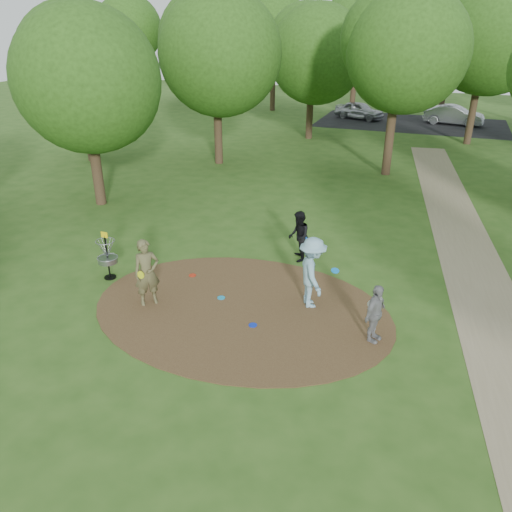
% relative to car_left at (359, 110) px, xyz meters
% --- Properties ---
extents(ground, '(100.00, 100.00, 0.00)m').
position_rel_car_left_xyz_m(ground, '(2.11, -30.43, -0.67)').
color(ground, '#2D5119').
rests_on(ground, ground).
extents(dirt_clearing, '(8.40, 8.40, 0.02)m').
position_rel_car_left_xyz_m(dirt_clearing, '(2.11, -30.43, -0.66)').
color(dirt_clearing, '#47301C').
rests_on(dirt_clearing, ground).
extents(footpath, '(7.55, 39.89, 0.01)m').
position_rel_car_left_xyz_m(footpath, '(8.61, -28.43, -0.66)').
color(footpath, '#8C7A5B').
rests_on(footpath, ground).
extents(parking_lot, '(14.00, 8.00, 0.01)m').
position_rel_car_left_xyz_m(parking_lot, '(4.11, -0.43, -0.66)').
color(parking_lot, black).
rests_on(parking_lot, ground).
extents(player_observer_with_disc, '(0.83, 0.83, 1.94)m').
position_rel_car_left_xyz_m(player_observer_with_disc, '(-0.42, -31.03, 0.30)').
color(player_observer_with_disc, brown).
rests_on(player_observer_with_disc, ground).
extents(player_throwing_with_disc, '(1.43, 1.52, 2.04)m').
position_rel_car_left_xyz_m(player_throwing_with_disc, '(3.86, -29.53, 0.35)').
color(player_throwing_with_disc, '#81B0C1').
rests_on(player_throwing_with_disc, ground).
extents(player_walking_with_disc, '(0.88, 0.99, 1.69)m').
position_rel_car_left_xyz_m(player_walking_with_disc, '(2.70, -26.84, 0.18)').
color(player_walking_with_disc, black).
rests_on(player_walking_with_disc, ground).
extents(player_waiting_with_disc, '(0.66, 0.98, 1.55)m').
position_rel_car_left_xyz_m(player_waiting_with_disc, '(5.74, -30.65, 0.11)').
color(player_waiting_with_disc, gray).
rests_on(player_waiting_with_disc, ground).
extents(disc_ground_cyan, '(0.22, 0.22, 0.02)m').
position_rel_car_left_xyz_m(disc_ground_cyan, '(1.36, -30.09, -0.64)').
color(disc_ground_cyan, '#178EBF').
rests_on(disc_ground_cyan, dirt_clearing).
extents(disc_ground_blue, '(0.22, 0.22, 0.02)m').
position_rel_car_left_xyz_m(disc_ground_blue, '(2.72, -31.10, -0.64)').
color(disc_ground_blue, '#0B26C5').
rests_on(disc_ground_blue, dirt_clearing).
extents(disc_ground_red, '(0.22, 0.22, 0.02)m').
position_rel_car_left_xyz_m(disc_ground_red, '(-0.05, -29.14, -0.64)').
color(disc_ground_red, red).
rests_on(disc_ground_red, dirt_clearing).
extents(car_left, '(4.21, 2.66, 1.33)m').
position_rel_car_left_xyz_m(car_left, '(0.00, 0.00, 0.00)').
color(car_left, '#94979B').
rests_on(car_left, ground).
extents(car_right, '(4.48, 2.07, 1.42)m').
position_rel_car_left_xyz_m(car_right, '(7.13, 0.08, 0.04)').
color(car_right, '#95979B').
rests_on(car_right, ground).
extents(disc_golf_basket, '(0.63, 0.63, 1.54)m').
position_rel_car_left_xyz_m(disc_golf_basket, '(-2.39, -30.13, 0.21)').
color(disc_golf_basket, black).
rests_on(disc_golf_basket, ground).
extents(tree_ring, '(37.31, 46.13, 9.72)m').
position_rel_car_left_xyz_m(tree_ring, '(3.98, -19.98, 4.64)').
color(tree_ring, '#332316').
rests_on(tree_ring, ground).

